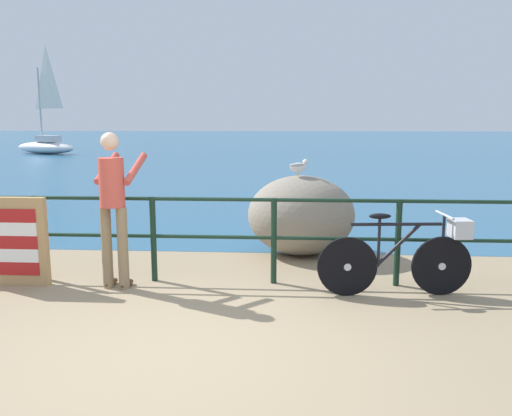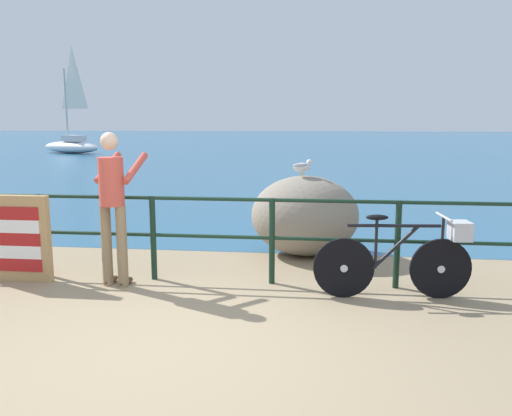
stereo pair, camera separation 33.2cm
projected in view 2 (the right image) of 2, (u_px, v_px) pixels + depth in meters
ground_plane at (290, 163)px, 23.99m from camera, size 120.00×120.00×0.10m
sea_surface at (304, 140)px, 51.58m from camera, size 120.00×90.00×0.01m
promenade_railing at (212, 229)px, 6.05m from camera, size 7.24×0.07×1.02m
bicycle at (407, 256)px, 5.50m from camera, size 1.70×0.48×0.92m
person_at_railing at (113, 202)px, 5.84m from camera, size 0.52×0.66×1.78m
folded_deckchair_stack at (16, 239)px, 6.09m from camera, size 0.84×0.10×1.04m
breakwater_boulder_main at (305, 216)px, 7.30m from camera, size 1.53×1.37×1.14m
seagull at (302, 166)px, 7.13m from camera, size 0.32×0.24×0.23m
sailboat at (71, 141)px, 30.33m from camera, size 4.54×3.00×6.16m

